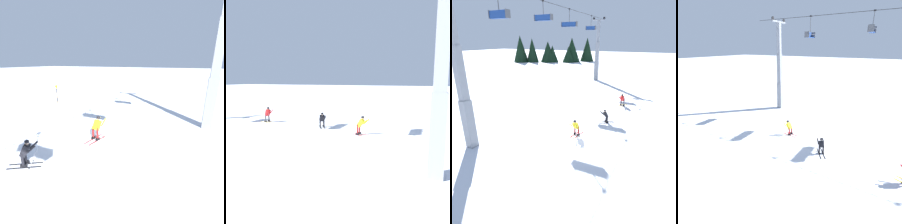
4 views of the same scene
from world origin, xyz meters
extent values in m
plane|color=white|center=(0.00, 0.00, 0.00)|extent=(260.00, 260.00, 0.00)
cube|color=red|center=(0.60, 0.46, 0.01)|extent=(1.67, 0.36, 0.01)
cube|color=black|center=(0.60, 0.46, 0.09)|extent=(0.29, 0.15, 0.16)
cylinder|color=maroon|center=(0.60, 0.46, 0.51)|extent=(0.13, 0.13, 0.69)
cube|color=red|center=(0.66, 0.82, 0.01)|extent=(1.67, 0.36, 0.01)
cube|color=black|center=(0.66, 0.82, 0.09)|extent=(0.29, 0.15, 0.16)
cylinder|color=maroon|center=(0.66, 0.82, 0.51)|extent=(0.13, 0.13, 0.69)
cube|color=gold|center=(0.46, 0.66, 0.95)|extent=(0.61, 0.50, 0.67)
sphere|color=beige|center=(0.30, 0.69, 1.36)|extent=(0.23, 0.23, 0.23)
sphere|color=black|center=(0.30, 0.69, 1.39)|extent=(0.25, 0.25, 0.25)
cylinder|color=gold|center=(0.04, 0.50, 1.06)|extent=(0.52, 0.16, 0.45)
cylinder|color=gray|center=(-0.01, 0.46, 0.45)|extent=(0.49, 0.06, 1.18)
cylinder|color=black|center=(0.15, 0.39, 0.05)|extent=(0.07, 0.07, 0.01)
cylinder|color=gold|center=(0.11, 0.95, 1.06)|extent=(0.52, 0.16, 0.45)
cylinder|color=gray|center=(0.07, 1.01, 0.45)|extent=(0.46, 0.21, 1.18)
cylinder|color=black|center=(0.25, 1.02, 0.05)|extent=(0.07, 0.07, 0.01)
cube|color=gray|center=(-4.83, 7.10, 1.87)|extent=(0.66, 0.66, 3.75)
cube|color=gray|center=(-4.83, 7.10, 5.62)|extent=(0.55, 0.55, 3.75)
cube|color=gray|center=(25.44, 7.10, 1.87)|extent=(0.74, 0.74, 3.75)
cube|color=gray|center=(25.44, 7.10, 5.62)|extent=(0.62, 0.62, 3.75)
cube|color=gray|center=(25.44, 7.10, 9.36)|extent=(0.50, 0.50, 3.75)
cube|color=gray|center=(25.44, 7.10, 11.33)|extent=(0.28, 2.34, 0.18)
cylinder|color=black|center=(25.44, 8.09, 11.58)|extent=(0.10, 0.44, 0.44)
cylinder|color=black|center=(25.44, 6.11, 11.58)|extent=(0.10, 0.44, 0.44)
cylinder|color=black|center=(10.30, 7.10, 11.64)|extent=(36.28, 0.05, 0.05)
cube|color=navy|center=(-0.48, 7.10, 9.45)|extent=(0.45, 1.77, 0.06)
cube|color=navy|center=(-0.68, 7.10, 9.73)|extent=(0.06, 1.77, 0.55)
cylinder|color=#4C4F54|center=(-0.18, 7.10, 9.75)|extent=(0.04, 1.68, 0.04)
cube|color=#4C4F54|center=(-0.48, 7.99, 9.73)|extent=(0.57, 0.05, 0.63)
cube|color=#4C4F54|center=(-0.48, 6.22, 9.73)|extent=(0.57, 0.05, 0.63)
cube|color=black|center=(6.08, 7.10, 11.64)|extent=(0.20, 0.16, 0.14)
cylinder|color=#4C4F54|center=(6.08, 7.10, 10.98)|extent=(0.07, 0.07, 1.31)
cube|color=navy|center=(6.08, 7.10, 9.78)|extent=(0.45, 2.02, 0.06)
cube|color=navy|center=(5.88, 7.10, 10.05)|extent=(0.06, 2.02, 0.55)
cylinder|color=#4C4F54|center=(6.38, 7.10, 10.08)|extent=(0.04, 1.92, 0.04)
cube|color=#4C4F54|center=(6.08, 8.11, 10.05)|extent=(0.57, 0.05, 0.63)
cube|color=#4C4F54|center=(6.08, 6.09, 10.05)|extent=(0.57, 0.05, 0.63)
cube|color=black|center=(12.53, 7.10, 11.64)|extent=(0.20, 0.16, 0.14)
cylinder|color=#4C4F54|center=(12.53, 7.10, 10.85)|extent=(0.07, 0.07, 1.58)
cube|color=navy|center=(12.53, 7.10, 9.51)|extent=(0.45, 2.17, 0.06)
cube|color=navy|center=(12.34, 7.10, 9.78)|extent=(0.06, 2.17, 0.55)
cylinder|color=#4C4F54|center=(12.84, 7.10, 9.81)|extent=(0.04, 2.06, 0.04)
cube|color=#4C4F54|center=(12.53, 8.18, 9.78)|extent=(0.57, 0.05, 0.63)
cube|color=#4C4F54|center=(12.53, 6.02, 9.78)|extent=(0.57, 0.05, 0.63)
cube|color=black|center=(21.16, 7.10, 11.64)|extent=(0.20, 0.16, 0.14)
cylinder|color=#4C4F54|center=(21.16, 7.10, 10.82)|extent=(0.07, 0.07, 1.63)
cube|color=navy|center=(21.16, 7.10, 9.45)|extent=(0.45, 1.66, 0.06)
cube|color=navy|center=(20.96, 7.10, 9.73)|extent=(0.06, 1.66, 0.55)
cylinder|color=#4C4F54|center=(21.46, 7.10, 9.75)|extent=(0.04, 1.58, 0.04)
cube|color=#4C4F54|center=(21.16, 7.93, 9.73)|extent=(0.57, 0.05, 0.63)
cube|color=#4C4F54|center=(21.16, 6.27, 9.73)|extent=(0.57, 0.05, 0.63)
cube|color=yellow|center=(10.70, -1.43, 0.01)|extent=(1.64, 0.55, 0.01)
cube|color=black|center=(10.70, -1.43, 0.09)|extent=(0.30, 0.18, 0.16)
cylinder|color=#4C4C51|center=(10.70, -1.43, 0.51)|extent=(0.13, 0.13, 0.67)
cube|color=yellow|center=(10.81, -1.05, 0.01)|extent=(1.64, 0.55, 0.01)
cube|color=black|center=(10.81, -1.05, 0.09)|extent=(0.30, 0.18, 0.16)
cylinder|color=#4C4C51|center=(10.81, -1.05, 0.51)|extent=(0.13, 0.13, 0.67)
cube|color=red|center=(10.65, -1.21, 0.96)|extent=(0.57, 0.53, 0.67)
sphere|color=#997051|center=(10.53, -1.18, 1.38)|extent=(0.22, 0.22, 0.22)
sphere|color=black|center=(10.53, -1.18, 1.42)|extent=(0.24, 0.24, 0.24)
cylinder|color=red|center=(10.26, -1.34, 1.09)|extent=(0.51, 0.22, 0.44)
cylinder|color=gray|center=(10.20, -1.37, 0.46)|extent=(0.47, 0.03, 1.17)
cylinder|color=black|center=(10.36, -1.46, 0.05)|extent=(0.07, 0.07, 0.01)
cylinder|color=red|center=(10.39, -0.90, 1.09)|extent=(0.51, 0.22, 0.44)
cylinder|color=gray|center=(10.36, -0.84, 0.46)|extent=(0.42, 0.25, 1.17)
cylinder|color=black|center=(10.54, -0.84, 0.05)|extent=(0.07, 0.07, 0.01)
cube|color=black|center=(4.38, -1.04, 0.01)|extent=(0.95, 1.35, 0.01)
cube|color=black|center=(4.38, -1.04, 0.09)|extent=(0.25, 0.29, 0.16)
cylinder|color=black|center=(4.38, -1.04, 0.47)|extent=(0.13, 0.13, 0.60)
cube|color=black|center=(4.66, -0.85, 0.01)|extent=(0.95, 1.35, 0.01)
cube|color=black|center=(4.66, -0.85, 0.09)|extent=(0.25, 0.29, 0.16)
cylinder|color=black|center=(4.66, -0.85, 0.47)|extent=(0.13, 0.13, 0.60)
cube|color=black|center=(4.46, -0.84, 0.85)|extent=(0.61, 0.63, 0.61)
sphere|color=beige|center=(4.39, -0.74, 1.22)|extent=(0.20, 0.20, 0.20)
sphere|color=black|center=(4.39, -0.74, 1.25)|extent=(0.22, 0.22, 0.22)
cylinder|color=black|center=(4.09, -0.71, 0.95)|extent=(0.32, 0.42, 0.40)
cylinder|color=gray|center=(4.04, -0.71, 0.41)|extent=(0.36, 0.33, 1.02)
cylinder|color=black|center=(4.10, -0.88, 0.05)|extent=(0.07, 0.07, 0.01)
cylinder|color=black|center=(4.47, -0.45, 0.95)|extent=(0.32, 0.42, 0.40)
cylinder|color=gray|center=(4.50, -0.41, 0.41)|extent=(0.18, 0.45, 1.02)
cylinder|color=black|center=(4.63, -0.53, 0.05)|extent=(0.07, 0.07, 0.01)
cone|color=black|center=(60.25, 22.24, 4.28)|extent=(5.09, 5.09, 8.57)
cone|color=black|center=(56.00, 26.68, 4.27)|extent=(6.10, 6.10, 8.54)
cone|color=black|center=(53.47, 26.91, 2.73)|extent=(4.36, 4.36, 5.45)
cone|color=black|center=(51.77, 32.57, 2.95)|extent=(4.34, 4.34, 5.89)
cone|color=black|center=(50.97, 33.99, 3.66)|extent=(5.55, 5.55, 7.32)
cone|color=black|center=(48.63, 39.26, 4.20)|extent=(4.49, 4.49, 8.40)
cone|color=black|center=(46.55, 42.98, 4.68)|extent=(5.50, 5.50, 9.36)
camera|label=1|loc=(8.99, 5.87, 4.81)|focal=26.99mm
camera|label=2|loc=(-4.54, 17.91, 4.32)|focal=37.97mm
camera|label=3|loc=(-13.70, -5.39, 7.82)|focal=31.64mm
camera|label=4|loc=(8.40, -12.82, 8.49)|focal=27.39mm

